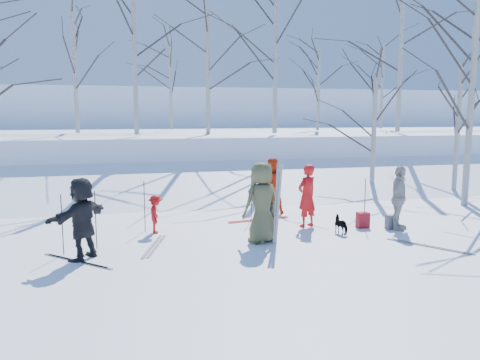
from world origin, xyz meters
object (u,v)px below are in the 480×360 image
object	(u,v)px
skier_cream_east	(399,198)
backpack_grey	(392,222)
skier_olive_center	(262,203)
backpack_red	(363,220)
backpack_dark	(268,210)
dog	(342,225)
skier_grey_west	(82,218)
skier_redor_behind	(271,186)
skier_red_north	(307,196)
skier_red_seated	(156,214)

from	to	relation	value
skier_cream_east	backpack_grey	xyz separation A→B (m)	(-0.11, 0.11, -0.67)
skier_olive_center	skier_cream_east	xyz separation A→B (m)	(3.88, 0.33, -0.11)
backpack_red	backpack_dark	bearing A→B (deg)	137.83
backpack_grey	dog	bearing A→B (deg)	-174.58
backpack_grey	backpack_dark	distance (m)	3.57
skier_olive_center	backpack_red	xyz separation A→B (m)	(3.08, 0.75, -0.76)
skier_grey_west	skier_redor_behind	bearing A→B (deg)	160.64
skier_red_north	backpack_red	world-z (taller)	skier_red_north
skier_red_north	skier_cream_east	distance (m)	2.41
skier_redor_behind	skier_cream_east	size ratio (longest dim) A/B	1.01
skier_cream_east	dog	xyz separation A→B (m)	(-1.64, -0.03, -0.62)
skier_red_north	dog	bearing A→B (deg)	97.15
skier_red_north	backpack_dark	size ratio (longest dim) A/B	4.29
dog	skier_olive_center	bearing A→B (deg)	-6.72
skier_cream_east	backpack_dark	bearing A→B (deg)	96.40
skier_redor_behind	backpack_red	xyz separation A→B (m)	(1.87, -2.35, -0.65)
skier_grey_west	dog	xyz separation A→B (m)	(6.29, 0.65, -0.64)
skier_redor_behind	backpack_dark	distance (m)	0.83
backpack_grey	skier_cream_east	bearing A→B (deg)	-45.68
skier_red_seated	skier_cream_east	world-z (taller)	skier_cream_east
skier_red_north	dog	size ratio (longest dim) A/B	3.06
backpack_red	backpack_grey	distance (m)	0.75
skier_olive_center	backpack_red	size ratio (longest dim) A/B	4.62
skier_red_seated	dog	world-z (taller)	skier_red_seated
skier_redor_behind	skier_olive_center	bearing A→B (deg)	64.87
skier_olive_center	skier_redor_behind	xyz separation A→B (m)	(1.21, 3.10, -0.11)
skier_red_north	backpack_dark	bearing A→B (deg)	-90.08
skier_grey_west	backpack_dark	xyz separation A→B (m)	(5.03, 3.02, -0.68)
skier_grey_west	backpack_dark	bearing A→B (deg)	158.37
skier_red_north	skier_red_seated	distance (m)	4.08
backpack_red	skier_red_north	bearing A→B (deg)	161.52
skier_red_north	skier_grey_west	xyz separation A→B (m)	(-5.70, -1.59, 0.02)
skier_red_north	skier_red_seated	xyz separation A→B (m)	(-4.06, 0.26, -0.36)
skier_grey_west	dog	world-z (taller)	skier_grey_west
skier_olive_center	dog	world-z (taller)	skier_olive_center
skier_redor_behind	dog	bearing A→B (deg)	106.38
skier_red_north	backpack_grey	size ratio (longest dim) A/B	4.51
skier_olive_center	skier_red_seated	distance (m)	2.88
backpack_dark	skier_redor_behind	bearing A→B (deg)	61.34
skier_olive_center	skier_grey_west	bearing A→B (deg)	-13.46
skier_cream_east	skier_redor_behind	bearing A→B (deg)	89.13
skier_grey_west	backpack_dark	world-z (taller)	skier_grey_west
skier_red_seated	backpack_dark	xyz separation A→B (m)	(3.39, 1.17, -0.30)
backpack_red	skier_grey_west	bearing A→B (deg)	-171.19
backpack_dark	skier_cream_east	bearing A→B (deg)	-38.80
skier_redor_behind	backpack_red	distance (m)	3.07
skier_redor_behind	backpack_dark	bearing A→B (deg)	57.58
skier_cream_east	skier_grey_west	world-z (taller)	skier_grey_west
skier_cream_east	backpack_red	world-z (taller)	skier_cream_east
skier_cream_east	backpack_grey	size ratio (longest dim) A/B	4.52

